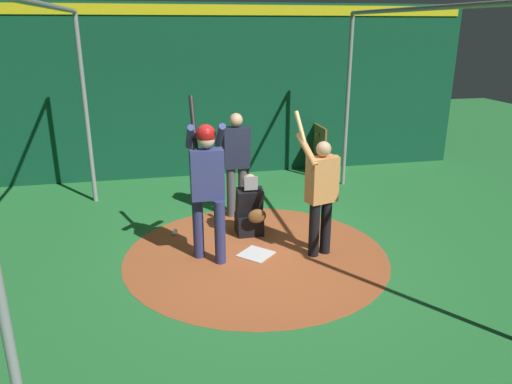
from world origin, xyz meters
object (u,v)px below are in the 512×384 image
at_px(umpire, 236,159).
at_px(baseball_0, 174,233).
at_px(bat_rack, 317,149).
at_px(home_plate, 256,254).
at_px(catcher, 250,211).
at_px(baseball_1, 176,231).
at_px(visitor, 321,191).
at_px(batter, 207,179).

xyz_separation_m(umpire, baseball_0, (0.64, -1.11, -0.96)).
bearing_deg(bat_rack, baseball_0, -47.85).
distance_m(bat_rack, baseball_0, 4.56).
bearing_deg(home_plate, umpire, 179.77).
distance_m(catcher, umpire, 1.03).
bearing_deg(baseball_0, bat_rack, 132.15).
xyz_separation_m(bat_rack, baseball_0, (3.04, -3.36, -0.45)).
relative_size(baseball_0, baseball_1, 1.00).
distance_m(visitor, baseball_1, 2.45).
distance_m(umpire, bat_rack, 3.33).
height_order(home_plate, batter, batter).
relative_size(umpire, visitor, 0.88).
xyz_separation_m(batter, bat_rack, (-3.97, 2.93, -0.69)).
distance_m(umpire, baseball_0, 1.60).
height_order(bat_rack, baseball_1, bat_rack).
bearing_deg(visitor, catcher, -153.77).
bearing_deg(bat_rack, visitor, -18.44).
bearing_deg(home_plate, batter, -90.30).
relative_size(batter, baseball_0, 30.16).
distance_m(batter, baseball_0, 1.53).
bearing_deg(catcher, bat_rack, 145.80).
distance_m(home_plate, baseball_1, 1.47).
bearing_deg(baseball_1, visitor, 59.50).
bearing_deg(baseball_1, home_plate, 47.01).
bearing_deg(baseball_1, bat_rack, 131.70).
height_order(catcher, visitor, visitor).
xyz_separation_m(home_plate, bat_rack, (-3.98, 2.26, 0.48)).
bearing_deg(batter, umpire, 156.85).
height_order(umpire, baseball_0, umpire).
bearing_deg(batter, baseball_0, -154.88).
distance_m(baseball_0, baseball_1, 0.08).
bearing_deg(baseball_0, batter, 25.12).
distance_m(batter, visitor, 1.57).
relative_size(batter, catcher, 2.26).
distance_m(home_plate, baseball_0, 1.44).
bearing_deg(umpire, visitor, 26.92).
bearing_deg(batter, baseball_1, -157.70).
relative_size(visitor, baseball_0, 27.34).
xyz_separation_m(umpire, visitor, (1.73, 0.88, -0.04)).
relative_size(batter, umpire, 1.26).
relative_size(visitor, bat_rack, 1.71).
bearing_deg(catcher, baseball_1, -102.91).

